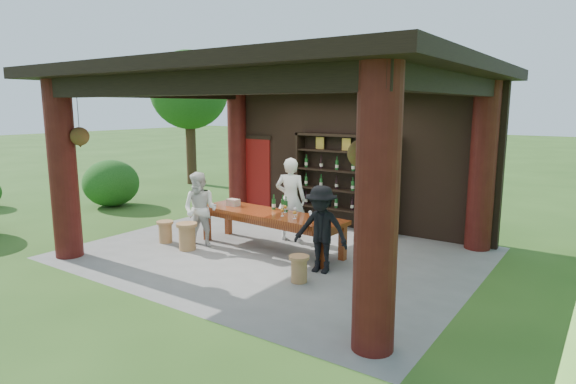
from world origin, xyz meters
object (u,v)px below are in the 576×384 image
Objects in this scene: wine_shelf at (345,182)px; guest_man at (321,229)px; tasting_table at (270,218)px; stool_near_right at (299,268)px; host at (291,199)px; stool_far_left at (165,231)px; stool_near_left at (187,236)px; napkin_basket at (233,202)px; guest_woman at (200,210)px.

wine_shelf is 3.12m from guest_man.
wine_shelf reaches higher than tasting_table.
host is at bearing 127.55° from stool_near_right.
stool_far_left is (-2.52, -3.18, -0.86)m from wine_shelf.
wine_shelf is at bearing -128.06° from host.
wine_shelf is 0.76× the size of tasting_table.
host is at bearing -106.85° from wine_shelf.
stool_near_left is at bearing -143.86° from tasting_table.
stool_near_right is at bearing -5.33° from stool_far_left.
host reaches higher than stool_near_left.
stool_near_right is 0.81m from guest_man.
guest_man is (0.04, 0.62, 0.52)m from stool_near_right.
stool_near_right is 2.90m from napkin_basket.
wine_shelf reaches higher than stool_far_left.
stool_far_left is 0.99m from guest_woman.
wine_shelf is 3.77m from stool_near_right.
stool_far_left is at bearing 174.67° from stool_near_right.
stool_far_left is (-3.58, 0.33, 0.01)m from stool_near_right.
wine_shelf is 4.60× the size of stool_near_left.
guest_woman reaches higher than stool_near_left.
stool_near_left is at bearing -8.18° from stool_far_left.
napkin_basket is (1.06, 0.96, 0.58)m from stool_far_left.
tasting_table is 7.17× the size of stool_far_left.
guest_man is 2.65m from napkin_basket.
stool_near_right is at bearing -73.21° from wine_shelf.
napkin_basket is at bearing 152.87° from stool_near_right.
host reaches higher than guest_man.
wine_shelf is 1.66× the size of guest_man.
stool_near_left reaches higher than stool_near_right.
napkin_basket is (-1.00, -0.69, -0.07)m from host.
host is (-0.04, 0.78, 0.25)m from tasting_table.
tasting_table is at bearing 7.64° from guest_woman.
napkin_basket reaches higher than stool_far_left.
host is 1.17× the size of guest_man.
wine_shelf is at bearing 61.89° from stool_near_left.
guest_woman reaches higher than stool_far_left.
guest_man reaches higher than napkin_basket.
guest_woman is (-1.25, -1.41, -0.12)m from host.
stool_near_left is 0.36× the size of guest_man.
host is 6.81× the size of napkin_basket.
tasting_table is 2.17× the size of guest_man.
wine_shelf is 1.65× the size of guest_woman.
napkin_basket is at bearing 174.91° from tasting_table.
stool_far_left is 2.71m from host.
wine_shelf reaches higher than guest_man.
napkin_basket is at bearing 13.43° from host.
tasting_table is at bearing 151.65° from guest_man.
guest_man reaches higher than stool_near_right.
stool_far_left is 0.30× the size of guest_woman.
wine_shelf is 3.42m from guest_woman.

